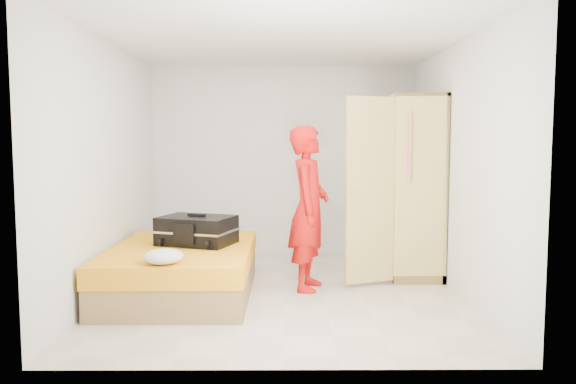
{
  "coord_description": "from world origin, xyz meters",
  "views": [
    {
      "loc": [
        0.02,
        -5.75,
        1.58
      ],
      "look_at": [
        0.05,
        0.62,
        1.0
      ],
      "focal_mm": 35.0,
      "sensor_mm": 36.0,
      "label": 1
    }
  ],
  "objects_px": {
    "bed": "(182,270)",
    "suitcase": "(197,230)",
    "person": "(309,208)",
    "wardrobe": "(407,190)",
    "round_cushion": "(164,256)"
  },
  "relations": [
    {
      "from": "bed",
      "to": "suitcase",
      "type": "height_order",
      "value": "suitcase"
    },
    {
      "from": "person",
      "to": "suitcase",
      "type": "relative_size",
      "value": 1.96
    },
    {
      "from": "bed",
      "to": "suitcase",
      "type": "distance_m",
      "value": 0.44
    },
    {
      "from": "wardrobe",
      "to": "person",
      "type": "distance_m",
      "value": 1.38
    },
    {
      "from": "wardrobe",
      "to": "suitcase",
      "type": "relative_size",
      "value": 2.36
    },
    {
      "from": "person",
      "to": "round_cushion",
      "type": "bearing_deg",
      "value": 139.08
    },
    {
      "from": "suitcase",
      "to": "round_cushion",
      "type": "bearing_deg",
      "value": -79.47
    },
    {
      "from": "bed",
      "to": "person",
      "type": "relative_size",
      "value": 1.16
    },
    {
      "from": "person",
      "to": "suitcase",
      "type": "xyz_separation_m",
      "value": [
        -1.18,
        -0.08,
        -0.22
      ]
    },
    {
      "from": "person",
      "to": "wardrobe",
      "type": "bearing_deg",
      "value": -48.4
    },
    {
      "from": "suitcase",
      "to": "bed",
      "type": "bearing_deg",
      "value": -118.35
    },
    {
      "from": "person",
      "to": "suitcase",
      "type": "height_order",
      "value": "person"
    },
    {
      "from": "wardrobe",
      "to": "suitcase",
      "type": "distance_m",
      "value": 2.51
    },
    {
      "from": "round_cushion",
      "to": "wardrobe",
      "type": "bearing_deg",
      "value": 34.49
    },
    {
      "from": "wardrobe",
      "to": "person",
      "type": "xyz_separation_m",
      "value": [
        -1.19,
        -0.7,
        -0.13
      ]
    }
  ]
}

